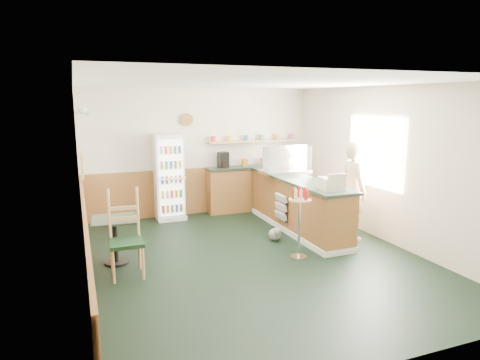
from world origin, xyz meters
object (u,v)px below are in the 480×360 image
cash_register (331,184)px  cafe_table (115,232)px  drinks_fridge (169,177)px  cafe_chair (125,230)px  condiment_stand (300,212)px  display_case (285,160)px  shopkeeper (354,190)px

cash_register → cafe_table: cash_register is taller
cash_register → cafe_table: size_ratio=0.51×
cafe_table → drinks_fridge: bearing=59.4°
cafe_table → cafe_chair: 0.49m
drinks_fridge → condiment_stand: drinks_fridge is taller
cash_register → drinks_fridge: bearing=135.0°
display_case → condiment_stand: display_case is taller
cafe_chair → condiment_stand: bearing=-5.7°
display_case → cafe_chair: bearing=-155.0°
display_case → condiment_stand: (-0.68, -1.86, -0.54)m
shopkeeper → cafe_chair: (-4.00, -0.21, -0.23)m
condiment_stand → cash_register: bearing=15.5°
display_case → shopkeeper: size_ratio=0.55×
cash_register → condiment_stand: bearing=-156.7°
shopkeeper → condiment_stand: shopkeeper is taller
drinks_fridge → shopkeeper: (2.80, -2.43, -0.01)m
shopkeeper → cafe_chair: bearing=100.3°
condiment_stand → cafe_table: (-2.72, 0.77, -0.24)m
cash_register → cafe_chair: (-3.30, 0.13, -0.46)m
display_case → cafe_table: size_ratio=1.36×
cafe_chair → display_case: bearing=26.4°
shopkeeper → cafe_table: shopkeeper is taller
shopkeeper → condiment_stand: size_ratio=1.58×
drinks_fridge → cafe_chair: bearing=-114.3°
condiment_stand → drinks_fridge: bearing=115.7°
cash_register → cafe_chair: bearing=-174.5°
drinks_fridge → cash_register: (2.10, -2.77, 0.22)m
drinks_fridge → cafe_chair: size_ratio=1.44×
display_case → cafe_table: (-3.40, -1.09, -0.78)m
display_case → shopkeeper: 1.55m
cafe_table → condiment_stand: bearing=-15.9°
display_case → cafe_chair: display_case is taller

